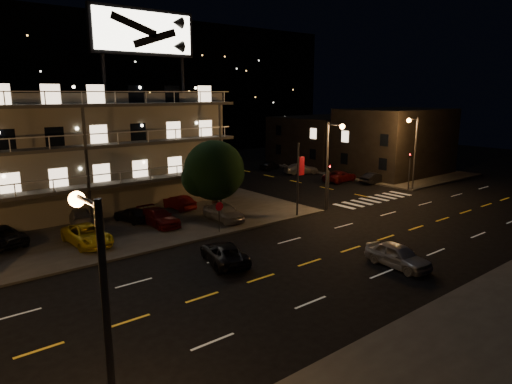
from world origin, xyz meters
TOP-DOWN VIEW (x-y plane):
  - ground at (0.00, 0.00)m, footprint 140.00×140.00m
  - curb_nw at (-14.00, 20.00)m, footprint 44.00×24.00m
  - curb_ne at (30.00, 20.00)m, footprint 16.00×24.00m
  - motel at (-9.94, 23.88)m, footprint 28.00×13.80m
  - side_bldg_front at (29.99, 16.00)m, footprint 14.06×10.00m
  - side_bldg_back at (29.99, 28.00)m, footprint 14.06×12.00m
  - hill_backdrop at (-5.94, 68.78)m, footprint 120.00×25.00m
  - streetlight_nc at (8.50, 7.94)m, footprint 0.44×1.92m
  - streetlight_ne at (22.14, 8.30)m, footprint 1.92×0.44m
  - streetlight_s at (-18.00, -7.94)m, footprint 0.44×1.92m
  - signal_nw at (9.00, 8.50)m, footprint 0.20×0.27m
  - signal_ne at (22.00, 8.50)m, footprint 0.27×0.20m
  - banner_north at (5.09, 8.40)m, footprint 0.83×0.16m
  - stop_sign at (-3.00, 8.57)m, footprint 0.91×0.11m
  - tree at (-1.01, 12.21)m, footprint 5.22×5.03m
  - lot_car_2 at (-11.80, 11.97)m, footprint 2.47×4.95m
  - lot_car_3 at (-5.75, 13.11)m, footprint 2.11×4.63m
  - lot_car_4 at (-0.91, 11.02)m, footprint 1.71×4.25m
  - lot_car_7 at (-10.48, 17.50)m, footprint 2.70×4.61m
  - lot_car_8 at (-6.95, 15.41)m, footprint 2.28×3.87m
  - lot_car_9 at (-1.98, 16.66)m, footprint 1.73×3.98m
  - side_car_0 at (22.53, 13.37)m, footprint 3.95×1.47m
  - side_car_1 at (20.22, 16.72)m, footprint 4.91×2.55m
  - side_car_2 at (20.40, 23.55)m, footprint 5.01×3.59m
  - side_car_3 at (19.38, 28.77)m, footprint 3.86×2.48m
  - road_car_east at (1.70, -3.90)m, footprint 2.04×4.37m
  - road_car_west at (-6.21, 3.39)m, footprint 3.26×4.98m

SIDE VIEW (x-z plane):
  - ground at x=0.00m, z-range 0.00..0.00m
  - curb_nw at x=-14.00m, z-range 0.00..0.15m
  - curb_ne at x=30.00m, z-range 0.00..0.15m
  - side_car_3 at x=19.38m, z-range 0.00..1.22m
  - road_car_west at x=-6.21m, z-range 0.00..1.27m
  - side_car_0 at x=22.53m, z-range 0.00..1.29m
  - side_car_1 at x=20.22m, z-range 0.00..1.32m
  - side_car_2 at x=20.40m, z-range 0.00..1.35m
  - road_car_east at x=1.70m, z-range 0.00..1.45m
  - lot_car_8 at x=-6.95m, z-range 0.15..1.39m
  - lot_car_7 at x=-10.48m, z-range 0.15..1.40m
  - lot_car_9 at x=-1.98m, z-range 0.15..1.42m
  - lot_car_3 at x=-5.75m, z-range 0.15..1.46m
  - lot_car_2 at x=-11.80m, z-range 0.15..1.50m
  - lot_car_4 at x=-0.91m, z-range 0.15..1.60m
  - stop_sign at x=-3.00m, z-range 0.41..3.01m
  - signal_nw at x=9.00m, z-range 0.27..4.87m
  - signal_ne at x=22.00m, z-range 0.27..4.87m
  - banner_north at x=5.09m, z-range 0.23..6.63m
  - side_bldg_back at x=29.99m, z-range 0.00..7.00m
  - tree at x=-1.01m, z-range 0.77..7.34m
  - side_bldg_front at x=29.99m, z-range 0.00..8.50m
  - streetlight_nc at x=8.50m, z-range 0.96..8.96m
  - streetlight_ne at x=22.14m, z-range 0.96..8.96m
  - streetlight_s at x=-18.00m, z-range 0.96..8.96m
  - motel at x=-9.94m, z-range -3.71..14.39m
  - hill_backdrop at x=-5.94m, z-range -0.45..23.55m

